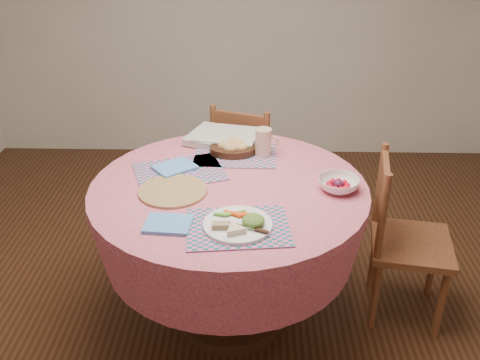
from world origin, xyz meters
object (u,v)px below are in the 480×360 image
(bread_bowl, at_px, (233,147))
(chair_right, at_px, (402,236))
(chair_back, at_px, (247,165))
(latte_mug, at_px, (264,142))
(wicker_trivet, at_px, (173,191))
(dinner_plate, at_px, (240,224))
(dining_table, at_px, (229,223))
(fruit_bowl, at_px, (338,184))

(bread_bowl, bearing_deg, chair_right, -17.19)
(chair_back, distance_m, latte_mug, 0.65)
(chair_back, distance_m, wicker_trivet, 0.99)
(chair_right, xyz_separation_m, wicker_trivet, (-1.07, -0.14, 0.31))
(chair_right, relative_size, chair_back, 1.00)
(dinner_plate, distance_m, latte_mug, 0.67)
(chair_right, relative_size, wicker_trivet, 2.83)
(wicker_trivet, height_order, bread_bowl, bread_bowl)
(chair_back, bearing_deg, dinner_plate, 108.84)
(chair_back, xyz_separation_m, wicker_trivet, (-0.31, -0.89, 0.31))
(dining_table, distance_m, fruit_bowl, 0.53)
(wicker_trivet, xyz_separation_m, fruit_bowl, (0.72, 0.04, 0.02))
(chair_back, height_order, bread_bowl, chair_back)
(dining_table, relative_size, latte_mug, 9.04)
(wicker_trivet, distance_m, latte_mug, 0.55)
(dining_table, distance_m, wicker_trivet, 0.32)
(chair_back, distance_m, dinner_plate, 1.22)
(chair_right, distance_m, wicker_trivet, 1.12)
(wicker_trivet, xyz_separation_m, bread_bowl, (0.25, 0.40, 0.03))
(dinner_plate, bearing_deg, wicker_trivet, 136.68)
(dining_table, relative_size, wicker_trivet, 4.13)
(fruit_bowl, bearing_deg, wicker_trivet, -177.00)
(dinner_plate, xyz_separation_m, fruit_bowl, (0.42, 0.32, 0.01))
(dining_table, distance_m, bread_bowl, 0.41)
(dining_table, relative_size, dinner_plate, 4.60)
(chair_back, relative_size, latte_mug, 6.18)
(dinner_plate, height_order, bread_bowl, bread_bowl)
(chair_back, xyz_separation_m, bread_bowl, (-0.06, -0.49, 0.34))
(wicker_trivet, relative_size, latte_mug, 2.19)
(bread_bowl, bearing_deg, chair_back, 82.80)
(wicker_trivet, height_order, latte_mug, latte_mug)
(dining_table, bearing_deg, dinner_plate, -80.56)
(dinner_plate, bearing_deg, dining_table, 99.44)
(chair_back, bearing_deg, fruit_bowl, 135.09)
(chair_back, height_order, fruit_bowl, chair_back)
(wicker_trivet, xyz_separation_m, latte_mug, (0.40, 0.38, 0.07))
(latte_mug, bearing_deg, fruit_bowl, -46.59)
(wicker_trivet, relative_size, fruit_bowl, 1.44)
(bread_bowl, height_order, fruit_bowl, bread_bowl)
(chair_back, bearing_deg, wicker_trivet, 90.29)
(dining_table, height_order, chair_right, chair_right)
(bread_bowl, bearing_deg, wicker_trivet, -121.84)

